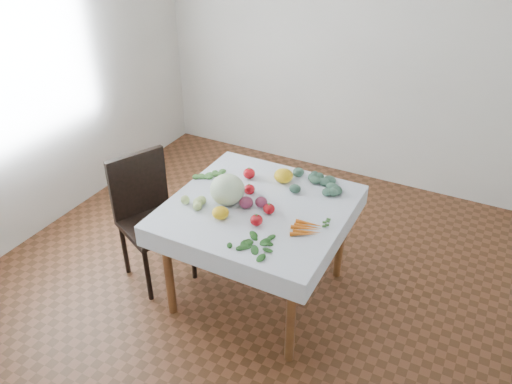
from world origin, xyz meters
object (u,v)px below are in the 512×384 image
(chair, at_px, (148,210))
(heirloom_back, at_px, (284,176))
(carrot_bunch, at_px, (307,229))
(table, at_px, (259,218))
(cabbage, at_px, (227,190))

(chair, bearing_deg, heirloom_back, 29.64)
(carrot_bunch, bearing_deg, table, 163.21)
(table, distance_m, heirloom_back, 0.38)
(heirloom_back, distance_m, carrot_bunch, 0.59)
(table, xyz_separation_m, cabbage, (-0.19, -0.07, 0.20))
(chair, height_order, cabbage, cabbage)
(table, distance_m, carrot_bunch, 0.42)
(table, relative_size, cabbage, 4.47)
(heirloom_back, bearing_deg, chair, -150.36)
(heirloom_back, relative_size, carrot_bunch, 0.72)
(heirloom_back, bearing_deg, cabbage, -116.88)
(table, distance_m, cabbage, 0.29)
(chair, bearing_deg, cabbage, 5.83)
(chair, relative_size, cabbage, 4.24)
(heirloom_back, bearing_deg, table, -92.77)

